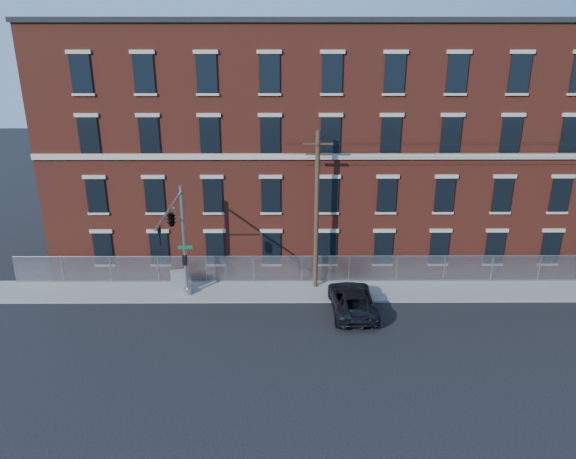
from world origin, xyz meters
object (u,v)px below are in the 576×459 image
(traffic_signal_mast, at_px, (175,227))
(utility_cabinet, at_px, (180,281))
(pickup_truck, at_px, (352,300))
(utility_pole_near, at_px, (317,209))

(traffic_signal_mast, distance_m, utility_cabinet, 5.42)
(traffic_signal_mast, bearing_deg, pickup_truck, 1.72)
(pickup_truck, bearing_deg, utility_cabinet, -15.35)
(utility_pole_near, xyz_separation_m, pickup_truck, (1.99, -3.12, -4.60))
(utility_pole_near, bearing_deg, utility_cabinet, -176.05)
(traffic_signal_mast, relative_size, utility_cabinet, 5.18)
(traffic_signal_mast, relative_size, pickup_truck, 1.32)
(pickup_truck, height_order, utility_cabinet, pickup_truck)
(pickup_truck, distance_m, utility_cabinet, 10.86)
(traffic_signal_mast, distance_m, pickup_truck, 11.03)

